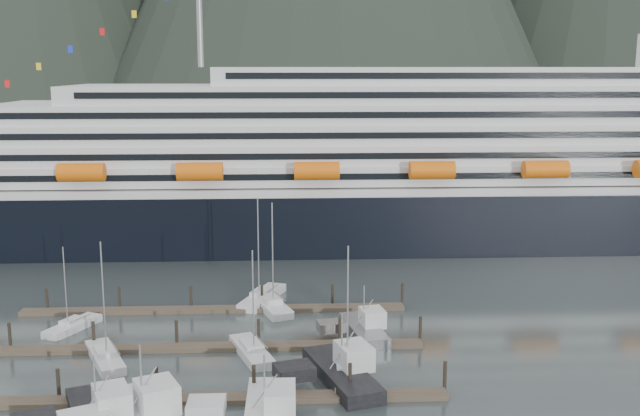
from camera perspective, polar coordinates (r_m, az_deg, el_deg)
The scene contains 14 objects.
ground at distance 80.70m, azimuth -5.51°, elevation -11.40°, with size 1600.00×1600.00×0.00m, color #404B4A.
cruise_ship at distance 133.48m, azimuth 8.54°, elevation 2.70°, with size 210.00×30.40×50.30m.
dock_near at distance 71.91m, azimuth -9.94°, elevation -14.10°, with size 48.18×2.28×3.20m.
dock_mid at distance 83.81m, azimuth -8.83°, elevation -10.40°, with size 48.18×2.28×3.20m.
dock_far at distance 95.99m, azimuth -8.02°, elevation -7.62°, with size 48.18×2.28×3.20m.
sailboat_a at distance 93.24m, azimuth -18.32°, elevation -8.57°, with size 5.51×7.99×10.52m.
sailboat_b at distance 82.73m, azimuth -16.05°, elevation -10.91°, with size 6.13×9.67×13.47m.
sailboat_c at distance 81.45m, azimuth -5.23°, elevation -10.87°, with size 5.36×9.49×12.20m.
sailboat_f at distance 95.99m, azimuth -3.76°, elevation -7.45°, with size 5.85×10.06×14.43m.
sailboat_g at distance 99.33m, azimuth -4.42°, elevation -6.84°, with size 6.32×10.95×14.28m.
sailboat_h at distance 75.82m, azimuth 2.05°, elevation -12.49°, with size 2.98×9.40×14.12m.
trawler_c at distance 67.16m, azimuth -4.35°, elevation -15.30°, with size 9.34×13.30×6.76m.
trawler_d at distance 74.78m, azimuth 1.55°, elevation -12.40°, with size 10.51×13.37×7.65m.
trawler_e at distance 86.75m, azimuth 3.28°, elevation -9.16°, with size 7.99×10.46×6.49m.
Camera 1 is at (4.06, -74.71, 30.23)m, focal length 42.00 mm.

